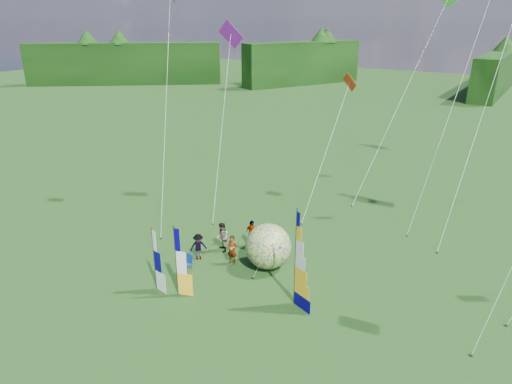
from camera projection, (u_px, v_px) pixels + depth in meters
The scene contains 17 objects.
ground at pixel (227, 332), 21.29m from camera, with size 220.00×220.00×0.00m, color #254D1E.
treeline_ring at pixel (224, 257), 19.83m from camera, with size 210.00×210.00×8.00m, color #1A4110, non-canonical shape.
feather_banner_main at pixel (295, 259), 22.46m from camera, with size 1.39×0.10×5.15m, color #050060, non-canonical shape.
side_banner_left at pixel (176, 262), 23.46m from camera, with size 1.07×0.10×3.87m, color yellow, non-canonical shape.
side_banner_far at pixel (154, 260), 24.00m from camera, with size 1.03×0.10×3.52m, color white, non-canonical shape.
bol_inflatable at pixel (268, 246), 26.31m from camera, with size 2.66×2.66×2.66m, color #001286.
spectator_a at pixel (232, 250), 26.79m from camera, with size 0.66×0.43×1.82m, color #66594C.
spectator_b at pixel (222, 237), 28.20m from camera, with size 0.92×0.45×1.90m, color #66594C.
spectator_c at pixel (198, 247), 27.31m from camera, with size 1.07×0.40×1.66m, color #66594C.
spectator_d at pixel (252, 234), 28.82m from camera, with size 1.04×0.43×1.78m, color #66594C.
camp_chair at pixel (187, 263), 26.26m from camera, with size 0.55×0.55×0.95m, color navy, non-canonical shape.
kite_whale at pixel (487, 95), 29.92m from camera, with size 3.75×16.00×17.80m, color black, non-canonical shape.
kite_rainbow_delta at pixel (222, 114), 32.83m from camera, with size 6.51×10.12×14.20m, color #FB1932, non-canonical shape.
small_kite_red at pixel (327, 142), 33.47m from camera, with size 2.90×10.43×10.17m, color red, non-canonical shape.
small_kite_orange at pixel (452, 102), 29.43m from camera, with size 4.05×8.88×17.08m, color #FF6900, non-canonical shape.
small_kite_pink at pixel (165, 102), 30.92m from camera, with size 6.93×9.58×16.59m, color #DB4D95, non-canonical shape.
small_kite_green at pixel (402, 91), 36.18m from camera, with size 4.73×14.38×16.21m, color green, non-canonical shape.
Camera 1 is at (10.79, -13.77, 13.85)m, focal length 32.00 mm.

